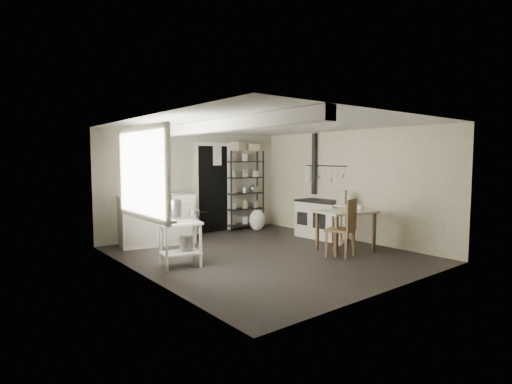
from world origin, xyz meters
TOP-DOWN VIEW (x-y plane):
  - floor at (0.00, 0.00)m, footprint 5.00×5.00m
  - ceiling at (0.00, 0.00)m, footprint 5.00×5.00m
  - wall_back at (0.00, 2.50)m, footprint 4.50×0.02m
  - wall_front at (0.00, -2.50)m, footprint 4.50×0.02m
  - wall_left at (-2.25, 0.00)m, footprint 0.02×5.00m
  - wall_right at (2.25, 0.00)m, footprint 0.02×5.00m
  - window at (-2.22, 0.20)m, footprint 0.12×1.76m
  - doorway at (0.45, 2.47)m, footprint 0.96×0.10m
  - ceiling_beam at (-1.20, 0.00)m, footprint 0.18×5.00m
  - wallpaper_panel at (2.24, 0.00)m, footprint 0.01×5.00m
  - utensil_rail at (2.19, 0.60)m, footprint 0.06×1.20m
  - prep_table at (-1.59, 0.22)m, footprint 0.70×0.57m
  - stockpot at (-1.69, 0.23)m, footprint 0.25×0.25m
  - saucepan at (-1.39, 0.13)m, footprint 0.22×0.22m
  - bucket at (-1.49, 0.22)m, footprint 0.25×0.25m
  - base_cabinets at (-1.16, 2.02)m, footprint 1.59×0.91m
  - mixing_bowl at (-1.01, 2.03)m, footprint 0.29×0.29m
  - counter_cup at (-1.56, 1.87)m, footprint 0.15×0.15m
  - shelf_rack at (1.24, 2.31)m, footprint 0.94×0.50m
  - shelf_jar at (0.92, 2.32)m, footprint 0.10×0.10m
  - storage_box_a at (1.08, 2.34)m, footprint 0.36×0.33m
  - storage_box_b at (1.45, 2.26)m, footprint 0.33×0.31m
  - stove at (1.90, 0.44)m, footprint 0.64×1.07m
  - stovepipe at (2.15, 0.89)m, footprint 0.15×0.15m
  - side_ledge at (1.83, -0.25)m, footprint 0.59×0.45m
  - oats_box at (1.82, -0.19)m, footprint 0.15×0.20m
  - work_table at (1.30, -0.72)m, footprint 1.12×0.88m
  - table_cup at (1.51, -0.86)m, footprint 0.12×0.12m
  - chair at (0.89, -0.93)m, footprint 0.53×0.55m
  - flour_sack at (1.37, 1.98)m, footprint 0.46×0.40m
  - floor_crock at (1.71, -0.26)m, footprint 0.12×0.12m

SIDE VIEW (x-z plane):
  - floor at x=0.00m, z-range 0.00..0.00m
  - floor_crock at x=1.71m, z-range 0.01..0.14m
  - flour_sack at x=1.37m, z-range -0.01..0.49m
  - work_table at x=1.30m, z-range 0.00..0.76m
  - bucket at x=-1.49m, z-range 0.27..0.50m
  - prep_table at x=-1.59m, z-range 0.04..0.76m
  - side_ledge at x=1.83m, z-range 0.03..0.83m
  - stove at x=1.90m, z-range 0.03..0.85m
  - base_cabinets at x=-1.16m, z-range -0.03..0.95m
  - chair at x=0.89m, z-range -0.02..0.99m
  - table_cup at x=1.51m, z-range 0.76..0.85m
  - saucepan at x=-1.39m, z-range 0.80..0.90m
  - stockpot at x=-1.69m, z-range 0.81..1.07m
  - shelf_rack at x=1.24m, z-range 0.00..1.90m
  - mixing_bowl at x=-1.01m, z-range 0.92..0.98m
  - counter_cup at x=-1.56m, z-range 0.92..1.01m
  - doorway at x=0.45m, z-range -0.04..2.04m
  - oats_box at x=1.82m, z-range 0.87..1.15m
  - wall_back at x=0.00m, z-range 0.00..2.30m
  - wall_front at x=0.00m, z-range 0.00..2.30m
  - wall_left at x=-2.25m, z-range 0.00..2.30m
  - wall_right at x=2.25m, z-range 0.00..2.30m
  - wallpaper_panel at x=2.24m, z-range 0.00..2.30m
  - shelf_jar at x=0.92m, z-range 1.27..1.45m
  - window at x=-2.22m, z-range 0.86..2.14m
  - utensil_rail at x=2.19m, z-range 1.33..1.77m
  - stovepipe at x=2.15m, z-range 0.84..2.34m
  - storage_box_b at x=1.45m, z-range 1.90..2.08m
  - storage_box_a at x=1.08m, z-range 1.91..2.11m
  - ceiling_beam at x=-1.20m, z-range 2.11..2.29m
  - ceiling at x=0.00m, z-range 2.30..2.30m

